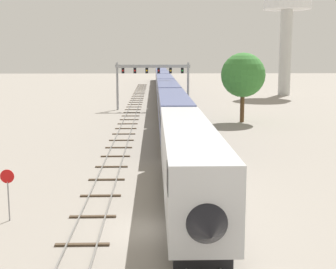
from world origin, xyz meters
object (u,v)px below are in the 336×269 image
Objects in this scene: passenger_train at (165,87)px; trackside_tree_left at (243,75)px; signal_gantry at (153,75)px; stop_sign at (8,188)px; water_tower at (287,7)px.

passenger_train is 16.58× the size of trackside_tree_left.
trackside_tree_left is at bearing -51.05° from signal_gantry.
water_tower is at bearing 65.37° from stop_sign.
signal_gantry is at bearing -98.17° from passenger_train.
passenger_train is at bearing -156.83° from water_tower.
stop_sign is at bearing -98.32° from passenger_train.
signal_gantry is (-2.25, -15.67, 3.04)m from passenger_train.
stop_sign is (-7.75, -52.72, -3.78)m from signal_gantry.
trackside_tree_left is at bearing -111.98° from water_tower.
water_tower is 89.40m from stop_sign.
passenger_train is 16.12m from signal_gantry.
stop_sign is at bearing -114.63° from water_tower.
water_tower is (28.83, 27.05, 13.26)m from signal_gantry.
passenger_train is 52.92× the size of stop_sign.
water_tower is at bearing 68.02° from trackside_tree_left.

